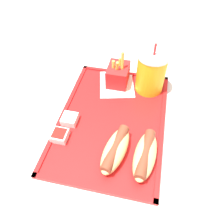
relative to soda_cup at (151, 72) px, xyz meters
The scene contains 10 objects.
ground_plane 0.85m from the soda_cup, 22.28° to the right, with size 8.00×8.00×0.00m, color #ADA393.
dining_table 0.49m from the soda_cup, 22.28° to the right, with size 1.27×1.13×0.75m.
food_tray 0.19m from the soda_cup, 30.52° to the right, with size 0.44×0.30×0.01m.
paper_napkin 0.12m from the soda_cup, 87.41° to the right, with size 0.16×0.14×0.00m.
soda_cup is the anchor object (origin of this frame).
hot_dog_far 0.27m from the soda_cup, ahead, with size 0.15×0.07×0.05m.
hot_dog_near 0.28m from the soda_cup, 12.04° to the right, with size 0.15×0.08×0.05m.
fries_carton 0.11m from the soda_cup, 92.28° to the right, with size 0.08×0.07×0.12m.
sauce_cup_mayo 0.29m from the soda_cup, 47.22° to the right, with size 0.04×0.04×0.02m.
sauce_cup_ketchup 0.33m from the soda_cup, 40.76° to the right, with size 0.04×0.04×0.02m.
Camera 1 is at (0.36, 0.07, 1.26)m, focal length 35.00 mm.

